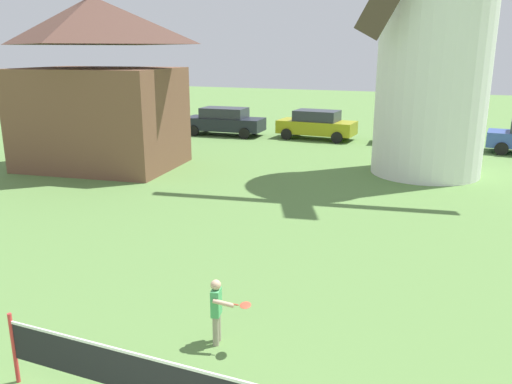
{
  "coord_description": "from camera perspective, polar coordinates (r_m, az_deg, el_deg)",
  "views": [
    {
      "loc": [
        2.95,
        -2.96,
        4.64
      ],
      "look_at": [
        0.21,
        3.69,
        2.66
      ],
      "focal_mm": 36.03,
      "sensor_mm": 36.0,
      "label": 1
    }
  ],
  "objects": [
    {
      "name": "parked_car_mustard",
      "position": [
        28.33,
        6.74,
        7.48
      ],
      "size": [
        4.22,
        2.03,
        1.56
      ],
      "color": "#999919",
      "rests_on": "ground_plane"
    },
    {
      "name": "parked_car_green",
      "position": [
        27.7,
        17.46,
        6.7
      ],
      "size": [
        4.12,
        2.1,
        1.56
      ],
      "color": "#1E6638",
      "rests_on": "ground_plane"
    },
    {
      "name": "windmill",
      "position": [
        20.83,
        19.64,
        19.12
      ],
      "size": [
        8.44,
        4.82,
        13.42
      ],
      "color": "white",
      "rests_on": "ground_plane"
    },
    {
      "name": "parked_car_black",
      "position": [
        29.55,
        -3.53,
        7.88
      ],
      "size": [
        4.59,
        2.1,
        1.56
      ],
      "color": "#1E232D",
      "rests_on": "ground_plane"
    },
    {
      "name": "player_far",
      "position": [
        8.51,
        -4.25,
        -12.7
      ],
      "size": [
        0.74,
        0.37,
        1.13
      ],
      "color": "#9E937F",
      "rests_on": "ground_plane"
    },
    {
      "name": "chapel",
      "position": [
        21.96,
        -17.07,
        11.15
      ],
      "size": [
        6.83,
        5.38,
        7.6
      ],
      "color": "brown",
      "rests_on": "ground_plane"
    }
  ]
}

